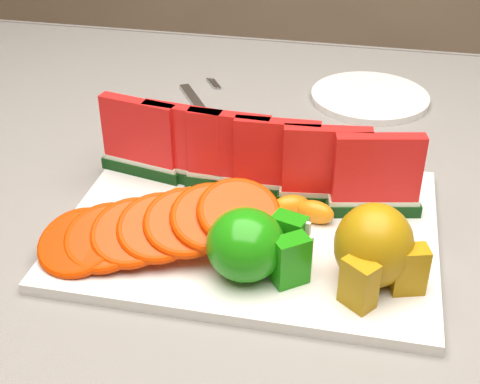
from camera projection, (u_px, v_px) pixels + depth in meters
The scene contains 11 objects.
table at pixel (239, 251), 0.88m from camera, with size 1.40×0.90×0.75m.
tablecloth at pixel (239, 212), 0.84m from camera, with size 1.53×1.03×0.20m.
platter at pixel (251, 226), 0.74m from camera, with size 0.40×0.30×0.01m.
apple_cluster at pixel (253, 245), 0.64m from camera, with size 0.11×0.09×0.07m.
pear_cluster at pixel (375, 249), 0.63m from camera, with size 0.10×0.11×0.08m.
side_plate at pixel (370, 97), 1.03m from camera, with size 0.22×0.22×0.01m.
fork at pixel (201, 105), 1.01m from camera, with size 0.10×0.18×0.00m.
watermelon_row at pixel (252, 158), 0.76m from camera, with size 0.39×0.07×0.10m.
orange_fan_front at pixel (159, 227), 0.67m from camera, with size 0.27×0.16×0.07m.
orange_fan_back at pixel (269, 154), 0.82m from camera, with size 0.34×0.12×0.05m.
tangerine_segments at pixel (248, 207), 0.74m from camera, with size 0.19×0.07×0.03m.
Camera 1 is at (0.15, -0.68, 1.19)m, focal length 50.00 mm.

